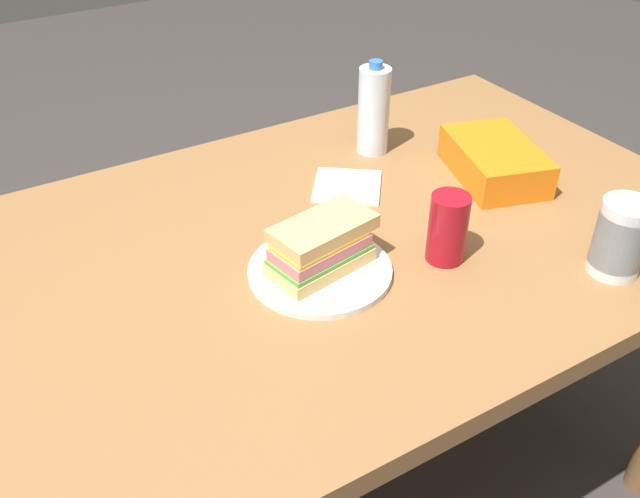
% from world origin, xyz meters
% --- Properties ---
extents(dining_table, '(1.71, 0.90, 0.73)m').
position_xyz_m(dining_table, '(0.00, 0.00, 0.64)').
color(dining_table, olive).
rests_on(dining_table, ground_plane).
extents(paper_plate, '(0.24, 0.24, 0.01)m').
position_xyz_m(paper_plate, '(0.06, -0.08, 0.74)').
color(paper_plate, white).
rests_on(paper_plate, dining_table).
extents(sandwich, '(0.19, 0.13, 0.08)m').
position_xyz_m(sandwich, '(0.06, -0.08, 0.78)').
color(sandwich, '#DBB26B').
rests_on(sandwich, paper_plate).
extents(soda_can_red, '(0.07, 0.07, 0.12)m').
position_xyz_m(soda_can_red, '(0.26, -0.15, 0.79)').
color(soda_can_red, maroon).
rests_on(soda_can_red, dining_table).
extents(chip_bag, '(0.21, 0.26, 0.07)m').
position_xyz_m(chip_bag, '(0.53, 0.02, 0.76)').
color(chip_bag, orange).
rests_on(chip_bag, dining_table).
extents(plastic_cup_stack, '(0.08, 0.08, 0.13)m').
position_xyz_m(plastic_cup_stack, '(0.48, -0.33, 0.80)').
color(plastic_cup_stack, silver).
rests_on(plastic_cup_stack, dining_table).
extents(water_bottle_spare, '(0.07, 0.07, 0.20)m').
position_xyz_m(water_bottle_spare, '(0.38, 0.24, 0.82)').
color(water_bottle_spare, silver).
rests_on(water_bottle_spare, dining_table).
extents(paper_napkin, '(0.18, 0.18, 0.01)m').
position_xyz_m(paper_napkin, '(0.25, 0.13, 0.73)').
color(paper_napkin, white).
rests_on(paper_napkin, dining_table).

